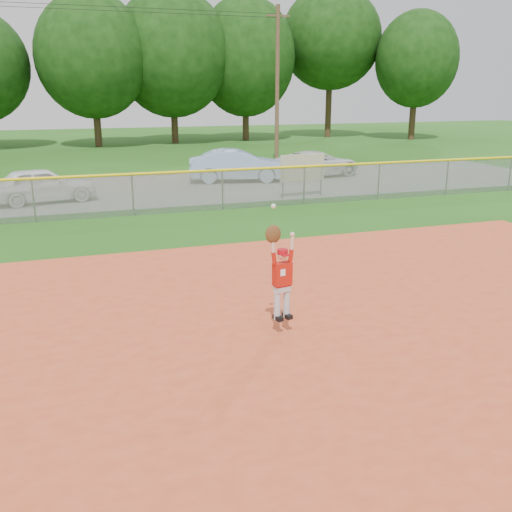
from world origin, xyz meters
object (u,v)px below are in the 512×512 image
(car_blue, at_px, (238,165))
(car_white_b, at_px, (316,164))
(car_white_a, at_px, (43,185))
(sponsor_sign, at_px, (302,169))
(ballplayer, at_px, (281,273))

(car_blue, bearing_deg, car_white_b, -72.54)
(car_white_a, relative_size, car_blue, 0.87)
(car_white_b, relative_size, sponsor_sign, 2.30)
(car_white_a, bearing_deg, ballplayer, -174.84)
(sponsor_sign, bearing_deg, car_white_b, 60.08)
(car_white_b, xyz_separation_m, sponsor_sign, (-3.05, -5.30, 0.52))
(car_white_a, xyz_separation_m, car_blue, (8.95, 2.71, 0.08))
(car_white_b, bearing_deg, car_blue, 82.88)
(sponsor_sign, bearing_deg, car_blue, 105.38)
(car_white_a, xyz_separation_m, ballplayer, (4.44, -14.98, 0.48))
(car_blue, height_order, ballplayer, ballplayer)
(sponsor_sign, xyz_separation_m, ballplayer, (-5.86, -12.79, 0.00))
(car_white_a, height_order, ballplayer, ballplayer)
(car_blue, bearing_deg, sponsor_sign, -152.21)
(sponsor_sign, height_order, ballplayer, ballplayer)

